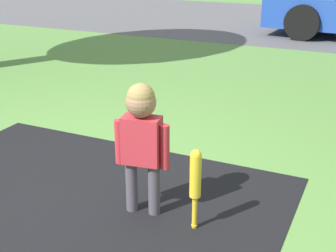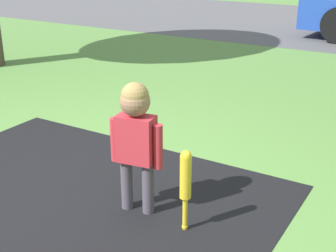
{
  "view_description": "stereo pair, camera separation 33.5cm",
  "coord_description": "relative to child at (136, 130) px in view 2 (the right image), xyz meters",
  "views": [
    {
      "loc": [
        1.83,
        -2.38,
        1.71
      ],
      "look_at": [
        0.51,
        0.45,
        0.49
      ],
      "focal_mm": 50.0,
      "sensor_mm": 36.0,
      "label": 1
    },
    {
      "loc": [
        2.12,
        -2.22,
        1.71
      ],
      "look_at": [
        0.51,
        0.45,
        0.49
      ],
      "focal_mm": 50.0,
      "sensor_mm": 36.0,
      "label": 2
    }
  ],
  "objects": [
    {
      "name": "ground_plane",
      "position": [
        -0.51,
        -0.05,
        -0.59
      ],
      "size": [
        60.0,
        60.0,
        0.0
      ],
      "primitive_type": "plane",
      "color": "#5B8C42"
    },
    {
      "name": "child",
      "position": [
        0.0,
        0.0,
        0.0
      ],
      "size": [
        0.37,
        0.19,
        0.91
      ],
      "rotation": [
        0.0,
        0.0,
        0.15
      ],
      "color": "#4C4751",
      "rests_on": "ground"
    },
    {
      "name": "baseball_bat",
      "position": [
        0.39,
        -0.04,
        -0.23
      ],
      "size": [
        0.07,
        0.07,
        0.55
      ],
      "color": "yellow",
      "rests_on": "ground"
    }
  ]
}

